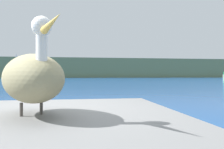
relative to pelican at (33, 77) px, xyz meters
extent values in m
cube|color=#6B7A51|center=(-0.10, 77.90, 2.21)|extent=(140.00, 17.29, 6.45)
ellipsoid|color=gray|center=(0.00, 0.01, -0.01)|extent=(0.87, 1.15, 0.46)
cylinder|color=white|center=(0.13, -0.32, 0.21)|extent=(0.09, 0.09, 0.31)
sphere|color=white|center=(0.13, -0.32, 0.42)|extent=(0.16, 0.16, 0.16)
cone|color=gold|center=(0.23, -0.59, 0.39)|extent=(0.21, 0.40, 0.10)
cylinder|color=#4C4742|center=(0.06, 0.09, -0.30)|extent=(0.03, 0.03, 0.13)
cylinder|color=#4C4742|center=(-0.11, 0.03, -0.30)|extent=(0.03, 0.03, 0.13)
cube|color=red|center=(-8.80, 39.79, -0.40)|extent=(5.40, 3.25, 1.23)
cube|color=silver|center=(-8.73, 39.82, 0.84)|extent=(1.97, 1.68, 1.26)
cylinder|color=#B2B2B2|center=(-10.25, 39.31, 1.90)|extent=(0.12, 0.12, 3.38)
cylinder|color=#3F382D|center=(-11.13, 39.01, 0.56)|extent=(0.10, 0.10, 0.70)
sphere|color=yellow|center=(-2.77, 11.20, -0.75)|extent=(0.52, 0.52, 0.52)
camera|label=1|loc=(0.41, -2.19, 0.03)|focal=35.96mm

